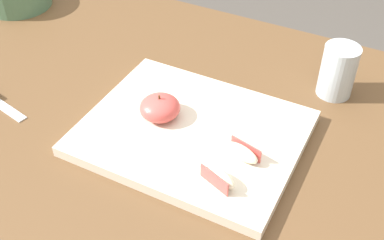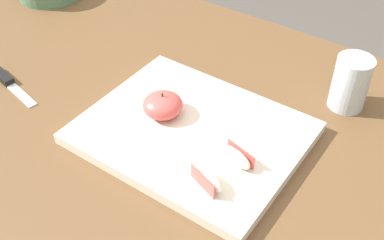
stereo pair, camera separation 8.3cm
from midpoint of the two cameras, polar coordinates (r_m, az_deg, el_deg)
name	(u,v)px [view 2 (the right image)]	position (r m, az deg, el deg)	size (l,w,h in m)	color
dining_table	(180,147)	(0.99, 0.92, -3.38)	(1.45, 0.79, 0.76)	brown
cutting_board	(192,133)	(0.85, 2.79, -1.65)	(0.38, 0.30, 0.02)	beige
apple_half_skin_up	(164,105)	(0.86, -0.63, 1.63)	(0.07, 0.07, 0.05)	#D14C47
apple_wedge_front	(236,157)	(0.78, 8.31, -4.49)	(0.07, 0.04, 0.03)	#F4EACC
apple_wedge_right	(208,178)	(0.74, 5.12, -7.09)	(0.07, 0.04, 0.03)	#F4EACC
paring_knife	(5,79)	(1.04, -19.18, 4.54)	(0.16, 0.05, 0.01)	silver
drinking_glass_water	(351,83)	(0.95, 20.71, 4.03)	(0.07, 0.07, 0.10)	silver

